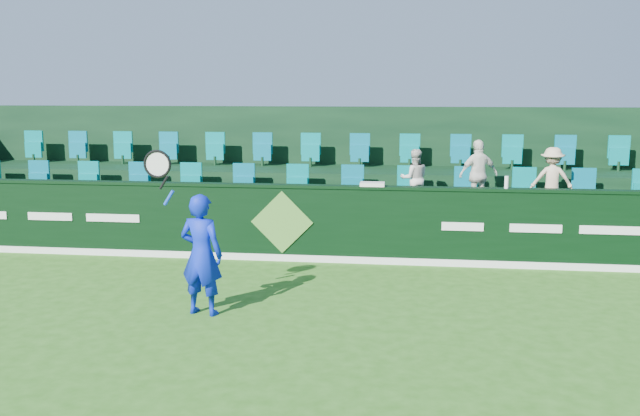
# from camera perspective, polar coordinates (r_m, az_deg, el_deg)

# --- Properties ---
(ground) EXTENTS (60.00, 60.00, 0.00)m
(ground) POSITION_cam_1_polar(r_m,az_deg,el_deg) (8.95, -7.64, -10.14)
(ground) COLOR #296317
(ground) RESTS_ON ground
(sponsor_hoarding) EXTENTS (16.00, 0.25, 1.35)m
(sponsor_hoarding) POSITION_cam_1_polar(r_m,az_deg,el_deg) (12.55, -2.95, -1.16)
(sponsor_hoarding) COLOR black
(sponsor_hoarding) RESTS_ON ground
(stand_tier_front) EXTENTS (16.00, 2.00, 0.80)m
(stand_tier_front) POSITION_cam_1_polar(r_m,az_deg,el_deg) (13.67, -2.12, -1.44)
(stand_tier_front) COLOR black
(stand_tier_front) RESTS_ON ground
(stand_tier_back) EXTENTS (16.00, 1.80, 1.30)m
(stand_tier_back) POSITION_cam_1_polar(r_m,az_deg,el_deg) (15.48, -0.95, 0.80)
(stand_tier_back) COLOR black
(stand_tier_back) RESTS_ON ground
(stand_rear) EXTENTS (16.00, 4.10, 2.60)m
(stand_rear) POSITION_cam_1_polar(r_m,az_deg,el_deg) (15.84, -0.72, 3.07)
(stand_rear) COLOR black
(stand_rear) RESTS_ON ground
(seat_row_front) EXTENTS (13.50, 0.50, 0.60)m
(seat_row_front) POSITION_cam_1_polar(r_m,az_deg,el_deg) (13.94, -1.86, 1.69)
(seat_row_front) COLOR #017777
(seat_row_front) RESTS_ON stand_tier_front
(seat_row_back) EXTENTS (13.50, 0.50, 0.60)m
(seat_row_back) POSITION_cam_1_polar(r_m,az_deg,el_deg) (15.65, -0.80, 4.40)
(seat_row_back) COLOR #017777
(seat_row_back) RESTS_ON stand_tier_back
(tennis_player) EXTENTS (1.12, 0.50, 2.29)m
(tennis_player) POSITION_cam_1_polar(r_m,az_deg,el_deg) (9.63, -9.52, -3.58)
(tennis_player) COLOR #0B21C1
(tennis_player) RESTS_ON ground
(spectator_left) EXTENTS (0.60, 0.50, 1.10)m
(spectator_left) POSITION_cam_1_polar(r_m,az_deg,el_deg) (13.35, 7.56, 2.34)
(spectator_left) COLOR beige
(spectator_left) RESTS_ON stand_tier_front
(spectator_middle) EXTENTS (0.81, 0.57, 1.28)m
(spectator_middle) POSITION_cam_1_polar(r_m,az_deg,el_deg) (13.39, 12.56, 2.62)
(spectator_middle) COLOR white
(spectator_middle) RESTS_ON stand_tier_front
(spectator_right) EXTENTS (0.78, 0.48, 1.16)m
(spectator_right) POSITION_cam_1_polar(r_m,az_deg,el_deg) (13.58, 18.06, 2.20)
(spectator_right) COLOR beige
(spectator_right) RESTS_ON stand_tier_front
(towel) EXTENTS (0.42, 0.27, 0.06)m
(towel) POSITION_cam_1_polar(r_m,az_deg,el_deg) (12.26, 4.22, 1.91)
(towel) COLOR white
(towel) RESTS_ON sponsor_hoarding
(drinks_bottle) EXTENTS (0.07, 0.07, 0.21)m
(drinks_bottle) POSITION_cam_1_polar(r_m,az_deg,el_deg) (12.32, 14.69, 2.01)
(drinks_bottle) COLOR white
(drinks_bottle) RESTS_ON sponsor_hoarding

